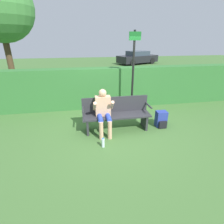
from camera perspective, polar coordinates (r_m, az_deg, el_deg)
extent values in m
plane|color=#426B33|center=(5.11, 1.48, -5.76)|extent=(40.00, 40.00, 0.00)
cube|color=#337033|center=(6.63, -1.76, 7.99)|extent=(12.00, 0.52, 1.46)
cube|color=#2D2D33|center=(4.90, 1.53, -1.13)|extent=(1.90, 0.50, 0.05)
cube|color=#2D2D33|center=(5.02, 1.04, 2.55)|extent=(1.90, 0.04, 0.45)
cube|color=#2D2D33|center=(4.93, -8.04, -4.31)|extent=(0.06, 0.45, 0.43)
cube|color=#2D2D33|center=(5.22, 10.49, -2.85)|extent=(0.06, 0.45, 0.43)
cylinder|color=#2D2D33|center=(4.73, -9.51, 0.77)|extent=(0.05, 0.45, 0.05)
cylinder|color=#2D2D33|center=(5.06, 11.89, 2.13)|extent=(0.05, 0.45, 0.05)
cube|color=#DBA884|center=(4.78, -3.02, 2.02)|extent=(0.41, 0.22, 0.55)
sphere|color=#DBA884|center=(4.66, -3.11, 6.22)|extent=(0.21, 0.21, 0.21)
cylinder|color=#2D47B7|center=(4.64, -3.97, -1.91)|extent=(0.13, 0.49, 0.13)
cylinder|color=#2D47B7|center=(4.66, -1.21, -1.72)|extent=(0.13, 0.49, 0.13)
cylinder|color=#DBA884|center=(4.54, -3.55, -6.11)|extent=(0.11, 0.11, 0.51)
cylinder|color=#DBA884|center=(4.56, -0.72, -5.88)|extent=(0.11, 0.11, 0.51)
cylinder|color=#DBA884|center=(4.62, -5.64, 1.91)|extent=(0.09, 0.33, 0.33)
cylinder|color=#DBA884|center=(4.67, -0.05, 2.26)|extent=(0.09, 0.33, 0.33)
cube|color=#283893|center=(5.40, 15.68, -2.13)|extent=(0.31, 0.23, 0.48)
cube|color=black|center=(5.33, 16.23, -4.01)|extent=(0.23, 0.08, 0.21)
cylinder|color=silver|center=(4.31, -2.94, -10.02)|extent=(0.08, 0.08, 0.23)
cylinder|color=#2D66B2|center=(4.24, -2.97, -8.61)|extent=(0.04, 0.04, 0.02)
cylinder|color=black|center=(5.85, 6.82, 11.88)|extent=(0.07, 0.07, 2.68)
cube|color=#196626|center=(5.69, 7.56, 23.39)|extent=(0.37, 0.02, 0.24)
cube|color=black|center=(18.38, 8.32, 16.83)|extent=(4.37, 3.09, 0.64)
cube|color=#333D4C|center=(18.33, 8.42, 18.48)|extent=(2.35, 2.10, 0.42)
cylinder|color=black|center=(19.81, 9.63, 16.62)|extent=(0.61, 0.39, 0.59)
cylinder|color=black|center=(18.66, 12.97, 15.98)|extent=(0.61, 0.39, 0.59)
cylinder|color=black|center=(18.25, 3.48, 16.34)|extent=(0.61, 0.39, 0.59)
cylinder|color=black|center=(17.00, 6.72, 15.72)|extent=(0.61, 0.39, 0.59)
cylinder|color=#4C3823|center=(10.75, -30.43, 14.53)|extent=(0.30, 0.30, 2.82)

